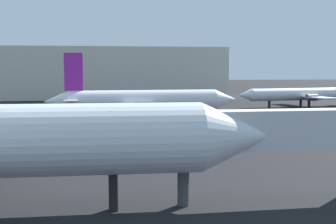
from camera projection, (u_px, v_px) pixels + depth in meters
airplane_far_left at (142, 101)px, 68.29m from camera, size 29.15×19.12×10.39m
airplane_far_right at (302, 94)px, 96.69m from camera, size 28.71×18.45×9.03m
jet_bridge at (235, 132)px, 27.31m from camera, size 16.94×2.84×5.87m
terminal_building at (82, 73)px, 128.56m from camera, size 78.14×26.93×13.75m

